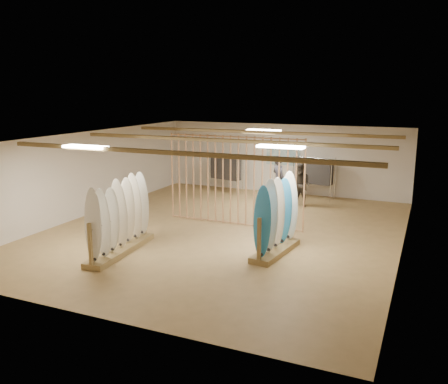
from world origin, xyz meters
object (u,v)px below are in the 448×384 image
at_px(shopper_a, 279,176).
at_px(shopper_b, 301,182).
at_px(clothing_rack_a, 226,168).
at_px(clothing_rack_b, 314,172).
at_px(rack_left, 120,228).
at_px(rack_right, 276,228).

distance_m(shopper_a, shopper_b, 0.95).
xyz_separation_m(clothing_rack_a, clothing_rack_b, (3.56, 0.31, 0.07)).
xyz_separation_m(rack_left, rack_right, (3.71, 1.55, 0.02)).
distance_m(rack_left, shopper_a, 7.33).
xyz_separation_m(rack_right, clothing_rack_a, (-4.15, 6.33, 0.33)).
distance_m(clothing_rack_b, shopper_b, 1.43).
bearing_deg(clothing_rack_a, clothing_rack_b, 19.97).
bearing_deg(clothing_rack_a, shopper_a, -3.96).
distance_m(rack_left, rack_right, 4.02).
bearing_deg(rack_right, shopper_a, 113.37).
relative_size(shopper_a, shopper_b, 1.12).
height_order(clothing_rack_b, shopper_a, shopper_a).
bearing_deg(shopper_b, shopper_a, -179.28).
distance_m(rack_left, clothing_rack_a, 7.91).
bearing_deg(shopper_b, rack_left, -98.15).
height_order(rack_right, shopper_a, shopper_a).
bearing_deg(rack_right, rack_left, -150.58).
height_order(clothing_rack_a, shopper_b, shopper_b).
bearing_deg(shopper_a, rack_right, 146.05).
bearing_deg(clothing_rack_b, rack_right, -75.94).
relative_size(rack_left, clothing_rack_b, 1.68).
bearing_deg(clothing_rack_b, shopper_a, -122.84).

